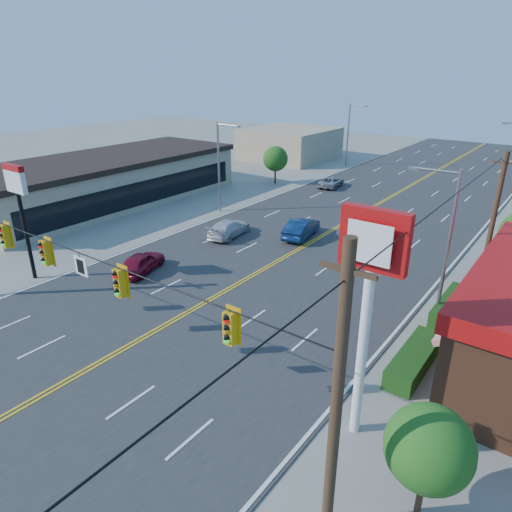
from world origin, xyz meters
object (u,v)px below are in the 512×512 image
Objects in this scene: signal_span at (63,271)px; car_blue at (301,229)px; pizza_hut_sign at (19,199)px; car_magenta at (142,263)px; car_silver at (331,182)px; car_white at (229,229)px; kfc_pylon at (370,282)px.

signal_span is 5.45× the size of car_blue.
pizza_hut_sign is at bearing 159.81° from signal_span.
car_silver is at bearing -105.80° from car_magenta.
car_white is (-4.70, -3.15, -0.09)m from car_blue.
kfc_pylon is 2.04× the size of car_silver.
signal_span is 18.66m from car_white.
pizza_hut_sign is 14.86m from car_white.
car_magenta is at bearing 83.15° from car_silver.
signal_span is 36.96m from car_silver.
pizza_hut_sign is (-22.00, 0.00, -0.86)m from kfc_pylon.
car_magenta is at bearing 57.65° from car_blue.
car_blue reaches higher than car_white.
kfc_pylon is 21.12m from car_blue.
kfc_pylon is 22.02m from pizza_hut_sign.
car_magenta is at bearing 164.97° from kfc_pylon.
car_white is (-5.83, 17.22, -4.24)m from signal_span.
pizza_hut_sign is 1.54× the size of car_white.
pizza_hut_sign reaches higher than car_white.
car_blue is at bearing 101.43° from car_silver.
kfc_pylon is at bearing 110.74° from car_silver.
pizza_hut_sign is (-10.88, 4.00, 0.30)m from signal_span.
signal_span is 20.82m from car_blue.
kfc_pylon is (11.12, 4.00, 1.16)m from signal_span.
kfc_pylon is 1.90× the size of car_blue.
signal_span is 3.55× the size of pizza_hut_sign.
car_magenta is 12.74m from car_blue.
signal_span is 11.33m from car_magenta.
signal_span is 11.87m from kfc_pylon.
car_white is at bearing 69.09° from pizza_hut_sign.
signal_span reaches higher than pizza_hut_sign.
signal_span is at bearing 107.62° from car_magenta.
car_magenta is at bearing 125.05° from signal_span.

